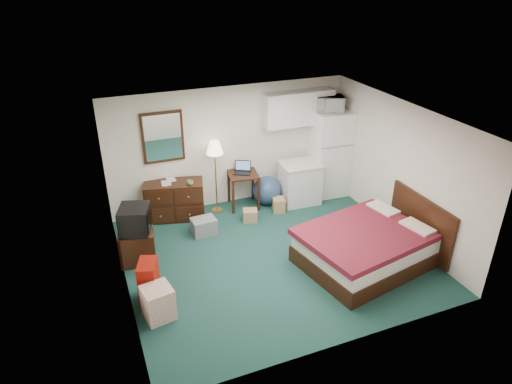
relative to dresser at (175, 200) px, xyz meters
name	(u,v)px	position (x,y,z in m)	size (l,w,h in m)	color
floor	(273,256)	(1.28, -1.98, -0.39)	(5.00, 4.50, 0.01)	#13302C
ceiling	(276,119)	(1.28, -1.98, 2.11)	(5.00, 4.50, 0.01)	silver
walls	(274,193)	(1.28, -1.98, 0.86)	(5.01, 4.51, 2.50)	silver
mirror	(163,137)	(-0.07, 0.24, 1.26)	(0.80, 0.06, 1.00)	white
upper_cabinets	(298,108)	(2.73, 0.10, 1.56)	(1.50, 0.35, 0.70)	silver
headboard	(420,224)	(3.74, -2.77, 0.16)	(0.06, 1.56, 1.00)	#351609
dresser	(175,200)	(0.00, 0.00, 0.00)	(1.15, 0.52, 0.78)	#351609
floor_lamp	(216,177)	(0.86, -0.04, 0.37)	(0.33, 0.33, 1.53)	gold
desk	(243,190)	(1.44, -0.05, -0.02)	(0.59, 0.59, 0.75)	#351609
exercise_ball	(267,190)	(1.95, -0.13, -0.08)	(0.61, 0.61, 0.61)	navy
kitchen_counter	(300,184)	(2.62, -0.32, 0.04)	(0.79, 0.60, 0.86)	silver
fridge	(328,153)	(3.41, -0.10, 0.55)	(0.77, 0.77, 1.88)	white
bed	(364,248)	(2.61, -2.77, -0.07)	(2.00, 1.56, 0.64)	maroon
tv_stand	(137,244)	(-0.93, -1.18, -0.10)	(0.58, 0.63, 0.58)	#351609
suitcase	(149,281)	(-0.93, -2.35, -0.05)	(0.26, 0.42, 0.68)	#631205
retail_box	(158,303)	(-0.89, -2.77, -0.14)	(0.41, 0.41, 0.51)	white
file_bin	(204,226)	(0.36, -0.81, -0.23)	(0.45, 0.34, 0.31)	slate
cardboard_box_a	(250,215)	(1.35, -0.69, -0.27)	(0.28, 0.24, 0.24)	#A0814B
cardboard_box_b	(279,205)	(2.04, -0.53, -0.25)	(0.24, 0.29, 0.29)	#A0814B
laptop	(242,168)	(1.43, -0.02, 0.47)	(0.33, 0.27, 0.23)	black
crt_tv	(135,219)	(-0.92, -1.22, 0.42)	(0.49, 0.53, 0.45)	black
microwave	(330,102)	(3.34, -0.10, 1.68)	(0.56, 0.31, 0.38)	white
book_a	(161,178)	(-0.23, 0.01, 0.51)	(0.18, 0.02, 0.25)	#A0814B
book_b	(166,175)	(-0.10, 0.12, 0.51)	(0.17, 0.02, 0.23)	#A0814B
mug	(190,182)	(0.29, -0.23, 0.45)	(0.12, 0.10, 0.12)	#649E54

